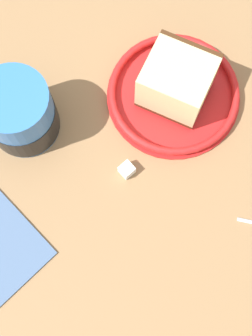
# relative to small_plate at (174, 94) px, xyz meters

# --- Properties ---
(ground_plane) EXTENTS (1.37, 1.37, 0.02)m
(ground_plane) POSITION_rel_small_plate_xyz_m (0.09, 0.05, -0.02)
(ground_plane) COLOR #936D47
(small_plate) EXTENTS (0.18, 0.18, 0.02)m
(small_plate) POSITION_rel_small_plate_xyz_m (0.00, 0.00, 0.00)
(small_plate) COLOR red
(small_plate) RESTS_ON ground_plane
(cake_slice) EXTENTS (0.09, 0.10, 0.07)m
(cake_slice) POSITION_rel_small_plate_xyz_m (-0.00, -0.00, 0.03)
(cake_slice) COLOR #472814
(cake_slice) RESTS_ON small_plate
(tea_mug) EXTENTS (0.10, 0.09, 0.09)m
(tea_mug) POSITION_rel_small_plate_xyz_m (0.15, -0.13, 0.03)
(tea_mug) COLOR #3372BF
(tea_mug) RESTS_ON ground_plane
(sugar_cube) EXTENTS (0.02, 0.02, 0.02)m
(sugar_cube) POSITION_rel_small_plate_xyz_m (0.12, 0.01, -0.00)
(sugar_cube) COLOR white
(sugar_cube) RESTS_ON ground_plane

